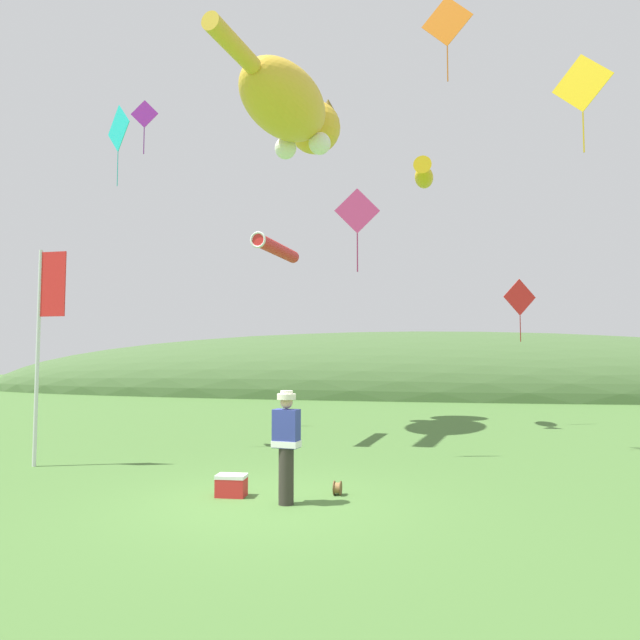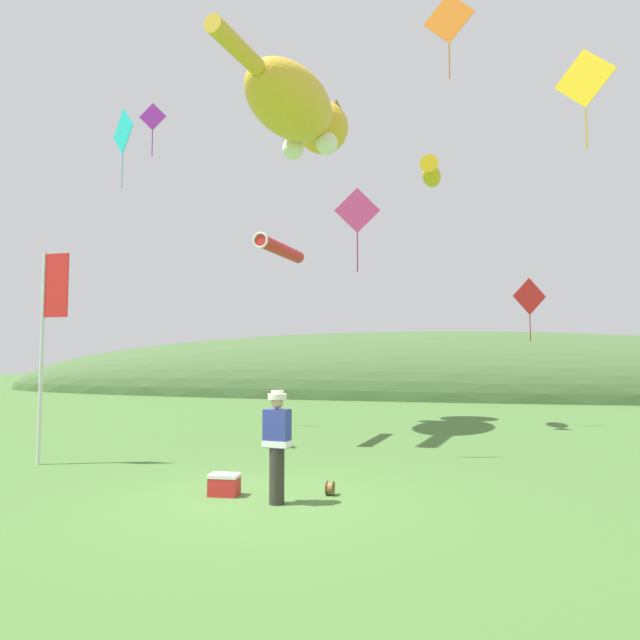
% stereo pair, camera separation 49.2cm
% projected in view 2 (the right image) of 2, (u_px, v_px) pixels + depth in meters
% --- Properties ---
extents(ground_plane, '(120.00, 120.00, 0.00)m').
position_uv_depth(ground_plane, '(257.00, 503.00, 9.00)').
color(ground_plane, '#477033').
extents(distant_hill_ridge, '(59.98, 13.03, 7.97)m').
position_uv_depth(distant_hill_ridge, '(414.00, 394.00, 36.05)').
color(distant_hill_ridge, '#426033').
rests_on(distant_hill_ridge, ground).
extents(festival_attendant, '(0.45, 0.31, 1.77)m').
position_uv_depth(festival_attendant, '(277.00, 443.00, 9.01)').
color(festival_attendant, '#332D28').
rests_on(festival_attendant, ground).
extents(kite_spool, '(0.13, 0.23, 0.23)m').
position_uv_depth(kite_spool, '(330.00, 488.00, 9.54)').
color(kite_spool, olive).
rests_on(kite_spool, ground).
extents(picnic_cooler, '(0.51, 0.36, 0.36)m').
position_uv_depth(picnic_cooler, '(224.00, 485.00, 9.51)').
color(picnic_cooler, red).
rests_on(picnic_cooler, ground).
extents(festival_banner_pole, '(0.66, 0.08, 4.63)m').
position_uv_depth(festival_banner_pole, '(48.00, 324.00, 12.45)').
color(festival_banner_pole, silver).
rests_on(festival_banner_pole, ground).
extents(kite_giant_cat, '(3.02, 8.45, 2.57)m').
position_uv_depth(kite_giant_cat, '(298.00, 110.00, 19.50)').
color(kite_giant_cat, gold).
extents(kite_fish_windsock, '(0.64, 2.22, 0.68)m').
position_uv_depth(kite_fish_windsock, '(431.00, 174.00, 19.32)').
color(kite_fish_windsock, gold).
extents(kite_tube_streamer, '(0.65, 2.72, 0.44)m').
position_uv_depth(kite_tube_streamer, '(280.00, 249.00, 15.97)').
color(kite_tube_streamer, red).
extents(kite_diamond_red, '(1.14, 0.61, 2.18)m').
position_uv_depth(kite_diamond_red, '(529.00, 297.00, 19.39)').
color(kite_diamond_red, red).
extents(kite_diamond_gold, '(1.13, 0.69, 2.21)m').
position_uv_depth(kite_diamond_gold, '(585.00, 79.00, 12.22)').
color(kite_diamond_gold, yellow).
extents(kite_diamond_orange, '(1.26, 0.32, 2.20)m').
position_uv_depth(kite_diamond_orange, '(449.00, 19.00, 14.04)').
color(kite_diamond_orange, orange).
extents(kite_diamond_pink, '(1.04, 0.25, 1.96)m').
position_uv_depth(kite_diamond_pink, '(357.00, 211.00, 13.19)').
color(kite_diamond_pink, '#E53F8C').
extents(kite_diamond_teal, '(1.04, 0.71, 2.14)m').
position_uv_depth(kite_diamond_teal, '(123.00, 132.00, 14.90)').
color(kite_diamond_teal, '#19BFBF').
extents(kite_diamond_violet, '(0.94, 0.16, 1.85)m').
position_uv_depth(kite_diamond_violet, '(153.00, 117.00, 19.27)').
color(kite_diamond_violet, purple).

